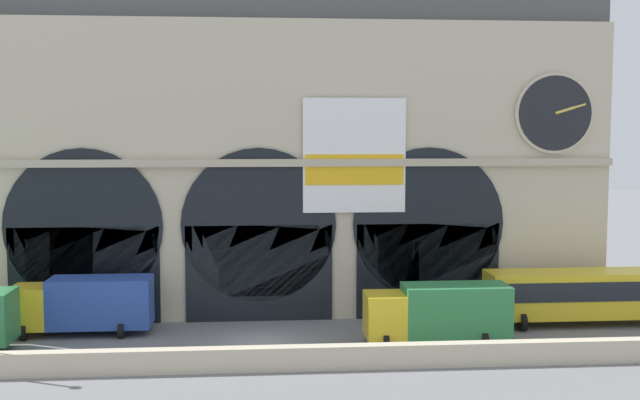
% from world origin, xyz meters
% --- Properties ---
extents(ground_plane, '(200.00, 200.00, 0.00)m').
position_xyz_m(ground_plane, '(0.00, 0.00, 0.00)').
color(ground_plane, slate).
extents(quay_parapet_wall, '(90.00, 0.70, 1.12)m').
position_xyz_m(quay_parapet_wall, '(0.00, -4.54, 0.56)').
color(quay_parapet_wall, beige).
rests_on(quay_parapet_wall, ground).
extents(station_building, '(42.00, 4.97, 21.70)m').
position_xyz_m(station_building, '(0.04, 7.28, 10.51)').
color(station_building, beige).
rests_on(station_building, ground).
extents(box_truck_midwest, '(7.50, 2.91, 3.12)m').
position_xyz_m(box_truck_midwest, '(-9.57, 2.72, 1.70)').
color(box_truck_midwest, gold).
rests_on(box_truck_midwest, ground).
extents(box_truck_mideast, '(7.50, 2.91, 3.12)m').
position_xyz_m(box_truck_mideast, '(9.33, -0.76, 1.70)').
color(box_truck_mideast, gold).
rests_on(box_truck_mideast, ground).
extents(bus_east, '(11.00, 3.25, 3.10)m').
position_xyz_m(bus_east, '(18.47, 2.58, 1.78)').
color(bus_east, gold).
rests_on(bus_east, ground).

